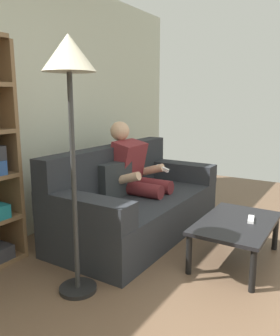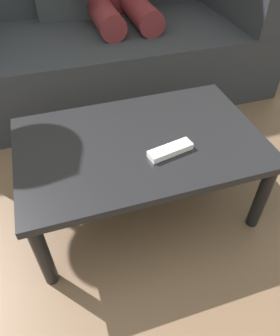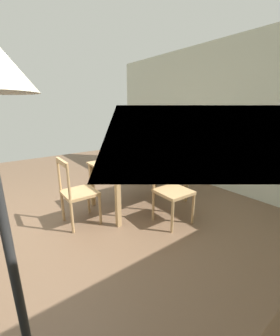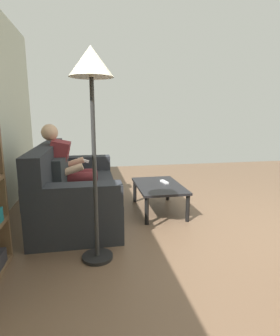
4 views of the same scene
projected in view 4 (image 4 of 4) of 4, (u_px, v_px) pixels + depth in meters
The scene contains 6 objects.
ground_plane at pixel (272, 250), 2.60m from camera, with size 8.97×8.97×0.00m, color brown.
couch at pixel (73, 190), 3.49m from camera, with size 2.03×0.95×0.91m.
person_lounging at pixel (69, 168), 3.54m from camera, with size 0.59×0.89×1.17m.
coffee_table at pixel (159, 188), 3.59m from camera, with size 0.93×0.59×0.37m.
tv_remote at pixel (164, 182), 3.68m from camera, with size 0.05×0.17×0.02m, color white.
floor_lamp at pixel (92, 83), 2.14m from camera, with size 0.36×0.36×1.82m.
Camera 4 is at (-2.11, 1.69, 1.29)m, focal length 28.69 mm.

